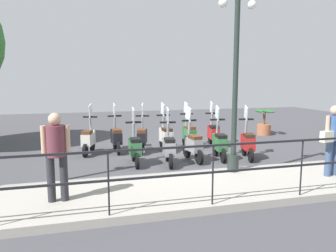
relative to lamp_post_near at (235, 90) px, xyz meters
name	(u,v)px	position (x,y,z in m)	size (l,w,h in m)	color
ground_plane	(186,155)	(2.40, 0.39, -2.06)	(28.00, 28.00, 0.00)	#424247
promenade_walkway	(232,185)	(-0.75, 0.39, -1.99)	(2.20, 20.00, 0.15)	#A39E93
fence_railing	(259,159)	(-1.80, 0.39, -1.15)	(0.04, 16.03, 1.07)	black
lamp_post_near	(235,90)	(0.00, 0.00, 0.00)	(0.26, 0.90, 4.32)	#232D28
pedestrian_with_bag	(333,135)	(-0.90, -1.97, -0.98)	(0.36, 0.64, 1.59)	#384C70
pedestrian_distant	(56,150)	(-0.93, 3.88, -0.98)	(0.32, 0.49, 1.59)	#28282D
potted_palm	(264,124)	(5.05, -3.89, -1.62)	(1.06, 0.66, 1.05)	#9E5B3D
scooter_near_0	(248,143)	(1.54, -1.22, -1.58)	(1.21, 0.53, 1.54)	black
scooter_near_1	(220,143)	(1.69, -0.40, -1.58)	(1.23, 0.46, 1.54)	black
scooter_near_2	(193,144)	(1.71, 0.40, -1.58)	(1.23, 0.44, 1.54)	black
scooter_near_3	(169,147)	(1.48, 1.17, -1.58)	(1.23, 0.46, 1.54)	black
scooter_near_4	(135,147)	(1.73, 2.05, -1.58)	(1.23, 0.44, 1.54)	black
scooter_far_0	(213,133)	(3.38, -0.92, -1.58)	(1.23, 0.47, 1.54)	black
scooter_far_1	(189,134)	(3.42, -0.06, -1.58)	(1.23, 0.44, 1.54)	black
scooter_far_2	(166,136)	(3.23, 0.80, -1.58)	(1.23, 0.44, 1.54)	black
scooter_far_3	(142,137)	(3.21, 1.58, -1.58)	(1.21, 0.52, 1.54)	black
scooter_far_4	(116,137)	(3.41, 2.37, -1.58)	(1.23, 0.44, 1.54)	black
scooter_far_5	(89,139)	(3.36, 3.23, -1.58)	(1.20, 0.54, 1.54)	black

